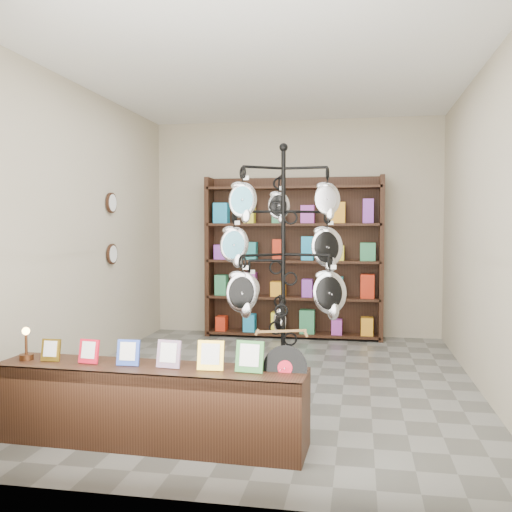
{
  "coord_description": "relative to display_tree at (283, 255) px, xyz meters",
  "views": [
    {
      "loc": [
        0.89,
        -5.47,
        1.53
      ],
      "look_at": [
        0.08,
        -1.0,
        1.29
      ],
      "focal_mm": 40.0,
      "sensor_mm": 36.0,
      "label": 1
    }
  ],
  "objects": [
    {
      "name": "room_envelope",
      "position": [
        -0.26,
        0.7,
        0.57
      ],
      "size": [
        5.0,
        5.0,
        5.0
      ],
      "color": "#B3A790",
      "rests_on": "ground"
    },
    {
      "name": "back_shelving",
      "position": [
        -0.26,
        2.99,
        -0.25
      ],
      "size": [
        2.42,
        0.36,
        2.2
      ],
      "color": "black",
      "rests_on": "ground"
    },
    {
      "name": "ground",
      "position": [
        -0.26,
        0.7,
        -1.28
      ],
      "size": [
        5.0,
        5.0,
        0.0
      ],
      "primitive_type": "plane",
      "color": "slate",
      "rests_on": "ground"
    },
    {
      "name": "front_shelf",
      "position": [
        -0.81,
        -1.03,
        -1.01
      ],
      "size": [
        2.24,
        0.54,
        0.79
      ],
      "rotation": [
        0.0,
        0.0,
        -0.04
      ],
      "color": "black",
      "rests_on": "ground"
    },
    {
      "name": "display_tree",
      "position": [
        0.0,
        0.0,
        0.0
      ],
      "size": [
        1.16,
        1.14,
        2.22
      ],
      "rotation": [
        0.0,
        0.0,
        0.26
      ],
      "color": "black",
      "rests_on": "ground"
    },
    {
      "name": "wall_clocks",
      "position": [
        -2.23,
        1.5,
        0.22
      ],
      "size": [
        0.03,
        0.24,
        0.84
      ],
      "color": "black",
      "rests_on": "ground"
    }
  ]
}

